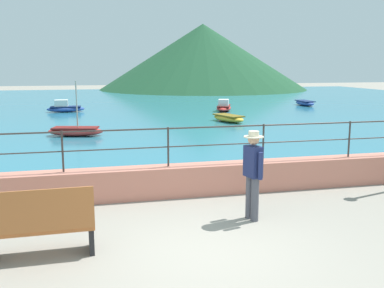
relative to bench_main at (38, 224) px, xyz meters
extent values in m
plane|color=gray|center=(2.56, -0.39, -0.56)|extent=(120.00, 120.00, 0.00)
cube|color=tan|center=(2.56, 2.81, -0.21)|extent=(20.00, 0.56, 0.70)
cylinder|color=#383330|center=(0.26, 2.81, 0.59)|extent=(0.04, 0.04, 0.90)
cylinder|color=#383330|center=(2.56, 2.81, 0.59)|extent=(0.04, 0.04, 0.90)
cylinder|color=#383330|center=(4.86, 2.81, 0.59)|extent=(0.04, 0.04, 0.90)
cylinder|color=#383330|center=(7.16, 2.81, 0.59)|extent=(0.04, 0.04, 0.90)
cylinder|color=#383330|center=(2.56, 2.81, 1.01)|extent=(18.40, 0.04, 0.04)
cylinder|color=#383330|center=(2.56, 2.81, 0.59)|extent=(18.40, 0.03, 0.03)
cube|color=teal|center=(2.56, 25.45, -0.53)|extent=(64.00, 44.32, 0.06)
cone|color=#1E4C2D|center=(14.65, 45.46, 3.32)|extent=(24.92, 24.92, 7.75)
cube|color=#B76633|center=(0.00, 0.10, -0.10)|extent=(1.71, 0.55, 0.06)
cube|color=#B76633|center=(0.00, -0.12, 0.25)|extent=(1.70, 0.18, 0.64)
cube|color=black|center=(0.79, 0.11, -0.34)|extent=(0.09, 0.47, 0.43)
cylinder|color=#4C4C56|center=(3.83, 0.97, -0.13)|extent=(0.15, 0.15, 0.86)
cylinder|color=#4C4C56|center=(3.88, 0.79, -0.13)|extent=(0.15, 0.15, 0.86)
cube|color=navy|center=(3.85, 0.88, 0.60)|extent=(0.30, 0.40, 0.60)
cylinder|color=navy|center=(3.80, 1.11, 0.56)|extent=(0.09, 0.09, 0.52)
cylinder|color=navy|center=(3.91, 0.65, 0.56)|extent=(0.09, 0.09, 0.52)
sphere|color=tan|center=(3.85, 0.88, 1.03)|extent=(0.22, 0.22, 0.22)
cylinder|color=beige|center=(3.85, 0.88, 1.08)|extent=(0.38, 0.38, 0.02)
cylinder|color=beige|center=(3.85, 0.88, 1.14)|extent=(0.20, 0.20, 0.10)
ellipsoid|color=red|center=(0.31, 11.94, -0.32)|extent=(2.45, 1.44, 0.36)
cube|color=maroon|center=(0.31, 11.94, -0.17)|extent=(1.97, 1.19, 0.06)
cylinder|color=#B2A899|center=(0.41, 11.91, 0.82)|extent=(0.06, 0.06, 1.91)
ellipsoid|color=#2D4C9E|center=(-0.47, 21.76, -0.32)|extent=(2.31, 0.92, 0.36)
cube|color=navy|center=(-0.47, 21.76, -0.17)|extent=(1.85, 0.78, 0.06)
cube|color=silver|center=(-0.72, 21.76, 0.06)|extent=(0.81, 0.64, 0.40)
ellipsoid|color=gold|center=(7.93, 14.82, -0.32)|extent=(1.56, 2.47, 0.36)
cube|color=brown|center=(7.93, 14.82, -0.17)|extent=(1.29, 1.99, 0.06)
ellipsoid|color=#2D4C9E|center=(16.19, 22.32, -0.32)|extent=(0.96, 2.32, 0.36)
cube|color=navy|center=(16.19, 22.32, -0.17)|extent=(0.81, 1.86, 0.06)
ellipsoid|color=red|center=(9.32, 20.04, -0.32)|extent=(1.67, 2.47, 0.36)
cube|color=maroon|center=(9.32, 20.04, -0.17)|extent=(1.38, 1.99, 0.06)
cube|color=silver|center=(9.23, 19.81, 0.06)|extent=(0.88, 0.97, 0.40)
camera|label=1|loc=(0.80, -6.87, 2.43)|focal=41.35mm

